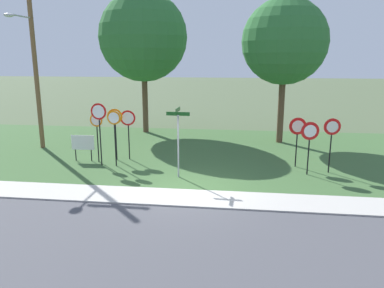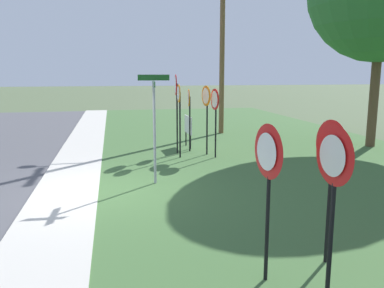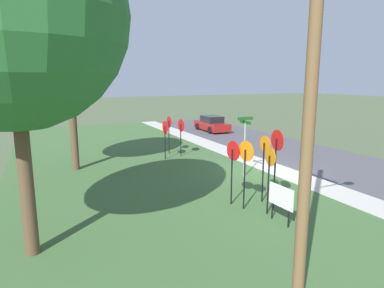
{
  "view_description": "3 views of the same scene",
  "coord_description": "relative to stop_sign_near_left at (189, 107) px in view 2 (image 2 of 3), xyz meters",
  "views": [
    {
      "loc": [
        1.88,
        -13.01,
        4.89
      ],
      "look_at": [
        -0.12,
        2.57,
        1.2
      ],
      "focal_mm": 34.63,
      "sensor_mm": 36.0,
      "label": 1
    },
    {
      "loc": [
        9.76,
        0.41,
        2.99
      ],
      "look_at": [
        -0.71,
        2.53,
        1.05
      ],
      "focal_mm": 37.0,
      "sensor_mm": 36.0,
      "label": 2
    },
    {
      "loc": [
        -13.51,
        10.18,
        4.61
      ],
      "look_at": [
        1.36,
        3.33,
        1.46
      ],
      "focal_mm": 31.19,
      "sensor_mm": 36.0,
      "label": 3
    }
  ],
  "objects": [
    {
      "name": "yield_sign_near_right",
      "position": [
        9.17,
        0.38,
        0.01
      ],
      "size": [
        0.77,
        0.12,
        2.26
      ],
      "rotation": [
        0.0,
        0.0,
        0.1
      ],
      "color": "black",
      "rests_on": "grass_median"
    },
    {
      "name": "stop_sign_far_left",
      "position": [
        0.35,
        -0.54,
        0.43
      ],
      "size": [
        0.74,
        0.11,
        2.87
      ],
      "rotation": [
        0.0,
        0.0,
        -0.09
      ],
      "color": "black",
      "rests_on": "grass_median"
    },
    {
      "name": "sidewalk_strip",
      "position": [
        4.68,
        -4.02,
        -1.68
      ],
      "size": [
        44.0,
        1.6,
        0.06
      ],
      "primitive_type": "cube",
      "color": "#BCB7AD",
      "rests_on": "ground_plane"
    },
    {
      "name": "yield_sign_far_left",
      "position": [
        9.5,
        -0.76,
        0.02
      ],
      "size": [
        0.76,
        0.13,
        2.27
      ],
      "rotation": [
        0.0,
        0.0,
        0.13
      ],
      "color": "black",
      "rests_on": "grass_median"
    },
    {
      "name": "stop_sign_near_left",
      "position": [
        0.0,
        0.0,
        0.0
      ],
      "size": [
        0.62,
        0.12,
        2.33
      ],
      "rotation": [
        0.0,
        0.0,
        -0.11
      ],
      "color": "black",
      "rests_on": "grass_median"
    },
    {
      "name": "yield_sign_near_left",
      "position": [
        10.46,
        -0.36,
        0.1
      ],
      "size": [
        0.71,
        0.11,
        2.37
      ],
      "rotation": [
        0.0,
        0.0,
        0.07
      ],
      "color": "black",
      "rests_on": "grass_median"
    },
    {
      "name": "utility_pole",
      "position": [
        -4.14,
        2.27,
        3.41
      ],
      "size": [
        2.1,
        2.28,
        9.46
      ],
      "color": "brown",
      "rests_on": "grass_median"
    },
    {
      "name": "notice_board",
      "position": [
        -0.78,
        0.12,
        -0.83
      ],
      "size": [
        1.1,
        0.09,
        1.25
      ],
      "rotation": [
        0.0,
        0.0,
        0.05
      ],
      "color": "black",
      "rests_on": "grass_median"
    },
    {
      "name": "stop_sign_far_center",
      "position": [
        1.31,
        0.65,
        0.08
      ],
      "size": [
        0.73,
        0.12,
        2.4
      ],
      "rotation": [
        0.0,
        0.0,
        0.11
      ],
      "color": "black",
      "rests_on": "grass_median"
    },
    {
      "name": "stop_sign_near_right",
      "position": [
        0.73,
        0.49,
        0.14
      ],
      "size": [
        0.71,
        0.15,
        2.49
      ],
      "rotation": [
        0.0,
        0.0,
        0.18
      ],
      "color": "black",
      "rests_on": "grass_median"
    },
    {
      "name": "stop_sign_far_right",
      "position": [
        1.05,
        -0.55,
        0.15
      ],
      "size": [
        0.62,
        0.09,
        2.55
      ],
      "rotation": [
        0.0,
        0.0,
        -0.01
      ],
      "color": "black",
      "rests_on": "grass_median"
    },
    {
      "name": "grass_median",
      "position": [
        4.68,
        2.78,
        -1.69
      ],
      "size": [
        44.0,
        12.0,
        0.04
      ],
      "primitive_type": "cube",
      "color": "#3D6033",
      "rests_on": "ground_plane"
    },
    {
      "name": "ground_plane",
      "position": [
        4.68,
        -3.22,
        -1.71
      ],
      "size": [
        160.0,
        160.0,
        0.0
      ],
      "primitive_type": "plane",
      "color": "#4C5B3D"
    },
    {
      "name": "street_name_post",
      "position": [
        4.13,
        -1.73,
        0.06
      ],
      "size": [
        0.96,
        0.82,
        2.89
      ],
      "rotation": [
        0.0,
        0.0,
        -0.04
      ],
      "color": "#9EA0A8",
      "rests_on": "grass_median"
    }
  ]
}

